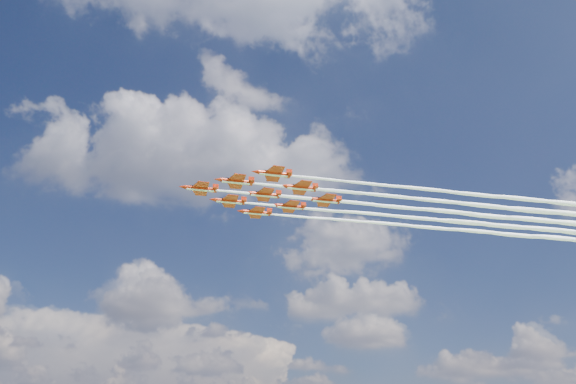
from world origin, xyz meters
name	(u,v)px	position (x,y,z in m)	size (l,w,h in m)	color
jet_lead	(402,207)	(51.27, 13.30, 73.41)	(131.71, 30.24, 2.85)	#A71F09
jet_row2_port	(441,201)	(61.92, 8.12, 73.41)	(131.71, 30.24, 2.85)	#A71F09
jet_row2_starb	(421,218)	(59.21, 22.09, 73.41)	(131.71, 30.24, 2.85)	#A71F09
jet_row3_port	(481,195)	(72.57, 2.95, 73.41)	(131.71, 30.24, 2.85)	#A71F09
jet_row3_centre	(458,213)	(69.86, 16.91, 73.41)	(131.71, 30.24, 2.85)	#A71F09
jet_row3_starb	(437,228)	(67.14, 30.88, 73.41)	(131.71, 30.24, 2.85)	#A71F09
jet_row4_port	(496,207)	(80.51, 11.73, 73.41)	(131.71, 30.24, 2.85)	#A71F09
jet_row4_starb	(473,223)	(77.79, 25.70, 73.41)	(131.71, 30.24, 2.85)	#A71F09
jet_tail	(510,217)	(88.44, 20.52, 73.41)	(131.71, 30.24, 2.85)	#A71F09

